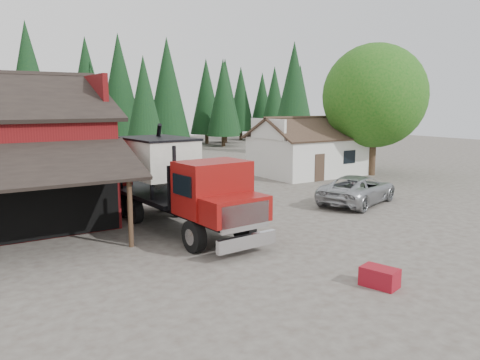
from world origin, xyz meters
TOP-DOWN VIEW (x-y plane):
  - ground at (0.00, 0.00)m, footprint 120.00×120.00m
  - farmhouse at (13.00, 13.00)m, footprint 8.60×6.42m
  - deciduous_tree at (17.01, 9.97)m, footprint 8.00×8.00m
  - conifer_backdrop at (0.00, 42.00)m, footprint 76.00×16.00m
  - near_pine_b at (6.00, 30.00)m, footprint 3.96×3.96m
  - near_pine_c at (22.00, 26.00)m, footprint 4.84×4.84m
  - near_pine_d at (-4.00, 34.00)m, footprint 5.28×5.28m
  - feed_truck at (-2.86, 3.64)m, footprint 3.59×10.51m
  - silver_car at (8.05, 3.00)m, footprint 6.40×4.45m
  - equip_box at (-0.53, -6.00)m, footprint 0.97×1.25m

SIDE VIEW (x-z plane):
  - ground at x=0.00m, z-range 0.00..0.00m
  - conifer_backdrop at x=0.00m, z-range -8.00..8.00m
  - equip_box at x=-0.53m, z-range 0.00..0.60m
  - silver_car at x=8.05m, z-range 0.00..1.62m
  - farmhouse at x=13.00m, z-range -0.66..3.99m
  - feed_truck at x=-2.86m, z-range -0.15..4.52m
  - near_pine_b at x=6.00m, z-range 0.69..11.09m
  - deciduous_tree at x=17.01m, z-range 0.81..11.01m
  - near_pine_c at x=22.00m, z-range 0.69..13.09m
  - near_pine_d at x=-4.00m, z-range 0.69..14.09m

